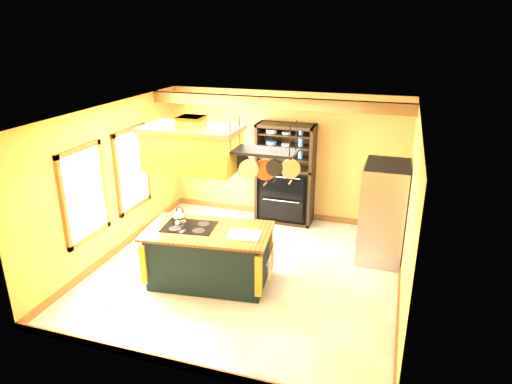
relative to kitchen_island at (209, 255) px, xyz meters
The scene contains 15 objects.
floor 0.83m from the kitchen_island, 47.00° to the left, with size 5.00×5.00×0.00m, color beige.
ceiling 2.33m from the kitchen_island, 47.00° to the left, with size 5.00×5.00×0.00m, color white.
wall_back 3.16m from the kitchen_island, 81.12° to the left, with size 5.00×0.02×2.70m, color gold.
wall_front 2.23m from the kitchen_island, 76.77° to the right, with size 5.00×0.02×2.70m, color gold.
wall_left 2.27m from the kitchen_island, 166.08° to the left, with size 0.02×5.00×2.70m, color gold.
wall_right 3.14m from the kitchen_island, ahead, with size 0.02×5.00×2.70m, color gold.
ceiling_beam 3.09m from the kitchen_island, 77.97° to the left, with size 5.00×0.15×0.20m, color brown.
window_near 2.22m from the kitchen_island, behind, with size 0.06×1.06×1.56m.
window_far 2.46m from the kitchen_island, 151.07° to the left, with size 0.06×1.06×1.56m.
kitchen_island is the anchor object (origin of this frame).
range_hood 1.79m from the kitchen_island, behind, with size 1.44×0.81×0.80m.
pot_rack 1.92m from the kitchen_island, ahead, with size 1.02×0.47×0.89m.
refrigerator 3.08m from the kitchen_island, 32.59° to the left, with size 0.75×0.89×1.74m.
hutch 2.85m from the kitchen_island, 78.88° to the left, with size 1.18×0.54×2.09m.
floor_register 1.67m from the kitchen_island, 136.20° to the right, with size 0.28×0.12×0.01m, color black.
Camera 1 is at (2.23, -6.46, 3.96)m, focal length 32.00 mm.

